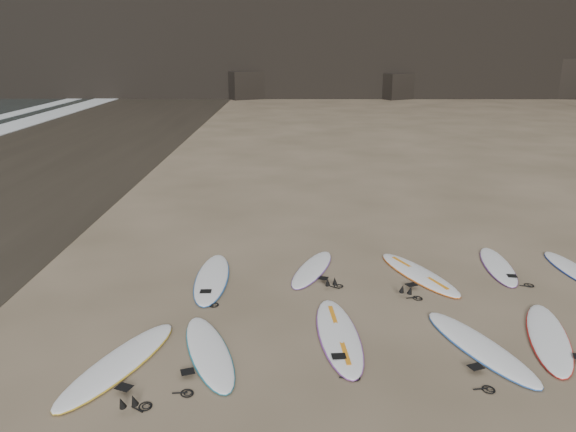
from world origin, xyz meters
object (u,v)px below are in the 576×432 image
Objects in this scene: surfboard_8 at (498,266)px; surfboard_7 at (419,274)px; surfboard_0 at (119,363)px; surfboard_2 at (339,335)px; surfboard_4 at (549,337)px; surfboard_5 at (212,278)px; surfboard_1 at (209,351)px; surfboard_3 at (480,346)px; surfboard_6 at (312,269)px; surfboard_9 at (573,269)px.

surfboard_7 is at bearing -160.24° from surfboard_8.
surfboard_0 is 1.00× the size of surfboard_2.
surfboard_5 is (-6.05, 2.48, 0.00)m from surfboard_4.
surfboard_2 is at bearing -4.89° from surfboard_1.
surfboard_3 is (2.29, -0.37, -0.00)m from surfboard_2.
surfboard_1 is at bearing -165.69° from surfboard_7.
surfboard_6 is 1.02× the size of surfboard_9.
surfboard_5 reaches higher than surfboard_6.
surfboard_9 is (8.90, 3.86, -0.01)m from surfboard_0.
surfboard_2 is at bearing 148.44° from surfboard_3.
surfboard_4 is (3.55, -0.06, -0.00)m from surfboard_2.
surfboard_2 is at bearing -149.97° from surfboard_7.
surfboard_0 is 3.48m from surfboard_5.
surfboard_0 is at bearing -109.75° from surfboard_6.
surfboard_5 reaches higher than surfboard_4.
surfboard_6 is at bearing 12.78° from surfboard_5.
surfboard_4 is at bearing -14.26° from surfboard_1.
surfboard_2 is at bearing -134.94° from surfboard_8.
surfboard_7 is at bearing 49.50° from surfboard_2.
surfboard_3 is 1.31m from surfboard_4.
surfboard_1 reaches higher than surfboard_6.
surfboard_4 reaches higher than surfboard_8.
surfboard_9 is (5.76, -0.02, -0.00)m from surfboard_6.
surfboard_4 is (5.69, 0.49, 0.00)m from surfboard_1.
surfboard_2 is 1.04× the size of surfboard_3.
surfboard_1 is 0.91× the size of surfboard_5.
surfboard_2 is 1.16× the size of surfboard_8.
surfboard_3 is at bearing -31.62° from surfboard_5.
surfboard_6 is (-0.35, 2.97, -0.01)m from surfboard_2.
surfboard_7 is (1.95, 2.68, -0.00)m from surfboard_2.
surfboard_7 is (4.44, 0.26, -0.00)m from surfboard_5.
surfboard_8 is (4.17, 0.20, 0.00)m from surfboard_6.
surfboard_3 is at bearing -16.87° from surfboard_1.
surfboard_0 reaches higher than surfboard_4.
surfboard_1 is 4.43m from surfboard_3.
surfboard_5 is (-0.36, 2.97, 0.00)m from surfboard_1.
surfboard_9 is (3.12, 3.32, -0.01)m from surfboard_3.
surfboard_6 is at bearing -171.79° from surfboard_8.
surfboard_0 reaches higher than surfboard_9.
surfboard_6 is (3.15, 3.87, -0.01)m from surfboard_0.
surfboard_4 is (7.05, 0.85, -0.00)m from surfboard_0.
surfboard_9 is at bearing 24.10° from surfboard_2.
surfboard_2 reaches higher than surfboard_7.
surfboard_1 is 5.71m from surfboard_4.
surfboard_5 is at bearing 95.42° from surfboard_0.
surfboard_0 is 1.19× the size of surfboard_6.
surfboard_2 reaches higher than surfboard_1.
surfboard_9 is (5.41, 2.95, -0.01)m from surfboard_2.
surfboard_5 reaches higher than surfboard_9.
surfboard_7 reaches higher than surfboard_1.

